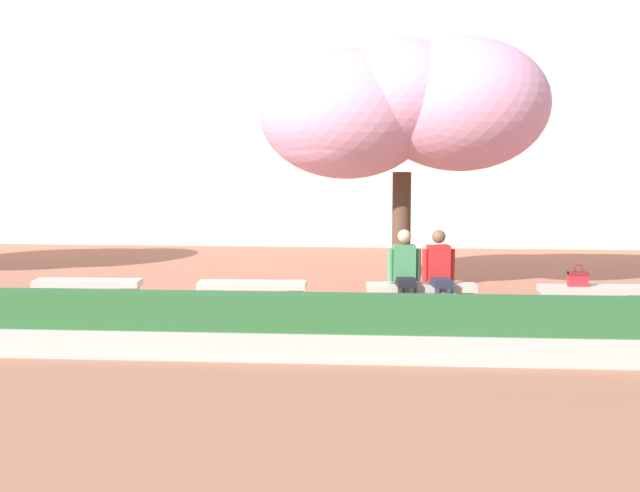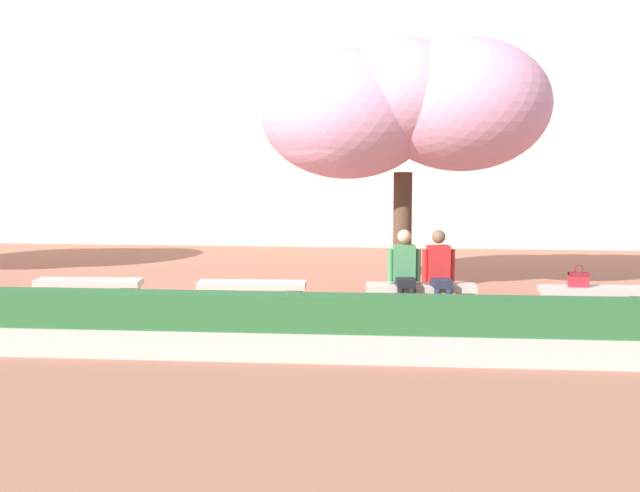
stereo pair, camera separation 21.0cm
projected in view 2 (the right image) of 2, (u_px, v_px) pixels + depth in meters
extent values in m
plane|color=#9E604C|center=(252.00, 310.00, 14.00)|extent=(100.00, 100.00, 0.00)
cube|color=beige|center=(313.00, 82.00, 23.12)|extent=(28.00, 4.00, 8.11)
cube|color=#ADA89E|center=(89.00, 282.00, 14.18)|extent=(1.70, 0.49, 0.10)
cube|color=#ADA89E|center=(48.00, 296.00, 14.25)|extent=(0.25, 0.35, 0.35)
cube|color=#ADA89E|center=(131.00, 296.00, 14.18)|extent=(0.25, 0.35, 0.35)
cube|color=#ADA89E|center=(252.00, 285.00, 13.95)|extent=(1.70, 0.49, 0.10)
cube|color=#ADA89E|center=(209.00, 298.00, 14.01)|extent=(0.25, 0.35, 0.35)
cube|color=#ADA89E|center=(295.00, 299.00, 13.94)|extent=(0.25, 0.35, 0.35)
cube|color=#ADA89E|center=(421.00, 287.00, 13.71)|extent=(1.70, 0.49, 0.10)
cube|color=#ADA89E|center=(377.00, 301.00, 13.77)|extent=(0.25, 0.35, 0.35)
cube|color=#ADA89E|center=(465.00, 302.00, 13.71)|extent=(0.25, 0.35, 0.35)
cube|color=#ADA89E|center=(596.00, 290.00, 13.48)|extent=(1.70, 0.49, 0.10)
cube|color=#ADA89E|center=(550.00, 304.00, 13.54)|extent=(0.25, 0.35, 0.35)
cube|color=#ADA89E|center=(640.00, 305.00, 13.47)|extent=(0.25, 0.35, 0.35)
cube|color=black|center=(401.00, 316.00, 13.36)|extent=(0.12, 0.23, 0.06)
cylinder|color=black|center=(401.00, 302.00, 13.40)|extent=(0.10, 0.10, 0.42)
cube|color=black|center=(413.00, 316.00, 13.37)|extent=(0.12, 0.23, 0.06)
cylinder|color=black|center=(412.00, 302.00, 13.40)|extent=(0.10, 0.10, 0.42)
cube|color=black|center=(405.00, 282.00, 13.54)|extent=(0.32, 0.43, 0.12)
cube|color=#428451|center=(404.00, 262.00, 13.73)|extent=(0.36, 0.26, 0.54)
sphere|color=tan|center=(404.00, 236.00, 13.67)|extent=(0.21, 0.21, 0.21)
cylinder|color=#428451|center=(390.00, 265.00, 13.71)|extent=(0.09, 0.09, 0.50)
cylinder|color=#428451|center=(418.00, 265.00, 13.72)|extent=(0.09, 0.09, 0.50)
cube|color=black|center=(438.00, 317.00, 13.31)|extent=(0.14, 0.23, 0.06)
cylinder|color=#23283D|center=(437.00, 302.00, 13.35)|extent=(0.10, 0.10, 0.42)
cube|color=black|center=(450.00, 317.00, 13.33)|extent=(0.14, 0.23, 0.06)
cylinder|color=#23283D|center=(449.00, 302.00, 13.36)|extent=(0.10, 0.10, 0.42)
cube|color=#23283D|center=(441.00, 283.00, 13.50)|extent=(0.34, 0.44, 0.12)
cube|color=red|center=(438.00, 263.00, 13.68)|extent=(0.37, 0.28, 0.54)
sphere|color=brown|center=(439.00, 237.00, 13.63)|extent=(0.21, 0.21, 0.21)
cylinder|color=red|center=(425.00, 266.00, 13.65)|extent=(0.09, 0.09, 0.50)
cylinder|color=red|center=(452.00, 265.00, 13.68)|extent=(0.09, 0.09, 0.50)
cube|color=#A3232D|center=(578.00, 280.00, 13.47)|extent=(0.30, 0.14, 0.22)
cube|color=maroon|center=(579.00, 274.00, 13.45)|extent=(0.30, 0.15, 0.04)
torus|color=maroon|center=(579.00, 269.00, 13.45)|extent=(0.14, 0.02, 0.14)
cylinder|color=#513828|center=(402.00, 235.00, 15.05)|extent=(0.31, 0.31, 2.11)
ellipsoid|color=pink|center=(404.00, 97.00, 14.75)|extent=(2.59, 2.62, 1.94)
ellipsoid|color=pink|center=(347.00, 114.00, 14.84)|extent=(2.89, 2.88, 2.17)
ellipsoid|color=pink|center=(461.00, 104.00, 14.67)|extent=(2.96, 2.77, 2.22)
cube|color=#ADA89E|center=(213.00, 342.00, 11.07)|extent=(17.21, 0.50, 0.36)
cube|color=#285B2D|center=(212.00, 311.00, 11.02)|extent=(17.11, 0.44, 0.44)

